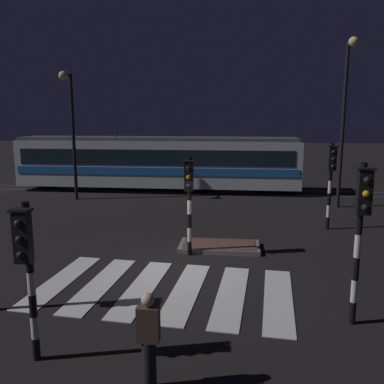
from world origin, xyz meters
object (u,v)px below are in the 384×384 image
Objects in this scene: traffic_light_kerb_mid_left at (27,260)px; tram at (157,162)px; traffic_light_corner_far_right at (331,173)px; pedestrian_waiting_at_kerb at (149,341)px; traffic_light_median_centre at (189,192)px; street_lamp_trackside_left at (71,120)px; street_lamp_trackside_right at (345,106)px; traffic_light_corner_near_right at (361,221)px.

tram reaches higher than traffic_light_kerb_mid_left.
traffic_light_corner_far_right is 2.02× the size of pedestrian_waiting_at_kerb.
traffic_light_corner_far_right reaches higher than pedestrian_waiting_at_kerb.
traffic_light_median_centre is 11.11m from street_lamp_trackside_left.
street_lamp_trackside_right reaches higher than traffic_light_corner_far_right.
traffic_light_corner_far_right reaches higher than traffic_light_kerb_mid_left.
traffic_light_corner_far_right is at bearing 35.44° from traffic_light_median_centre.
traffic_light_kerb_mid_left is 0.94× the size of traffic_light_median_centre.
tram is (-1.10, 17.66, -0.24)m from traffic_light_kerb_mid_left.
traffic_light_corner_far_right is 11.58m from pedestrian_waiting_at_kerb.
traffic_light_corner_near_right is at bearing 32.81° from pedestrian_waiting_at_kerb.
street_lamp_trackside_right is at bearing 57.83° from traffic_light_kerb_mid_left.
street_lamp_trackside_right is at bearing -1.80° from street_lamp_trackside_left.
traffic_light_kerb_mid_left is 1.77× the size of pedestrian_waiting_at_kerb.
tram is 18.50m from pedestrian_waiting_at_kerb.
traffic_light_corner_far_right is 1.07× the size of traffic_light_median_centre.
street_lamp_trackside_left is (-12.37, 4.51, 2.00)m from traffic_light_corner_far_right.
traffic_light_corner_near_right is 16.77m from street_lamp_trackside_left.
street_lamp_trackside_left is 5.74m from tram.
street_lamp_trackside_right is 11.02m from tram.
street_lamp_trackside_left is (-5.02, 14.31, 2.30)m from traffic_light_kerb_mid_left.
traffic_light_kerb_mid_left is 0.18× the size of tram.
pedestrian_waiting_at_kerb is at bearing -79.46° from tram.
street_lamp_trackside_left reaches higher than tram.
street_lamp_trackside_right is at bearing 49.80° from traffic_light_median_centre.
tram is at bearing 137.09° from traffic_light_corner_far_right.
tram is (-9.83, 3.78, -3.23)m from street_lamp_trackside_right.
street_lamp_trackside_right is (13.75, -0.43, 0.69)m from street_lamp_trackside_left.
traffic_light_corner_near_right is 17.27m from tram.
traffic_light_median_centre reaches higher than pedestrian_waiting_at_kerb.
pedestrian_waiting_at_kerb is (3.38, -18.17, -0.87)m from tram.
traffic_light_corner_near_right is 0.53× the size of street_lamp_trackside_left.
tram reaches higher than traffic_light_median_centre.
pedestrian_waiting_at_kerb is (-3.96, -2.55, -1.47)m from traffic_light_corner_near_right.
traffic_light_kerb_mid_left is 17.69m from tram.
traffic_light_corner_far_right is at bearing 63.83° from pedestrian_waiting_at_kerb.
street_lamp_trackside_right is at bearing 78.13° from traffic_light_corner_near_right.
traffic_light_corner_far_right is 0.52× the size of street_lamp_trackside_left.
street_lamp_trackside_left is at bearing 159.98° from traffic_light_corner_far_right.
traffic_light_corner_far_right is 0.20× the size of tram.
pedestrian_waiting_at_kerb is at bearing -89.09° from traffic_light_median_centre.
traffic_light_kerb_mid_left is at bearing -161.88° from traffic_light_corner_near_right.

